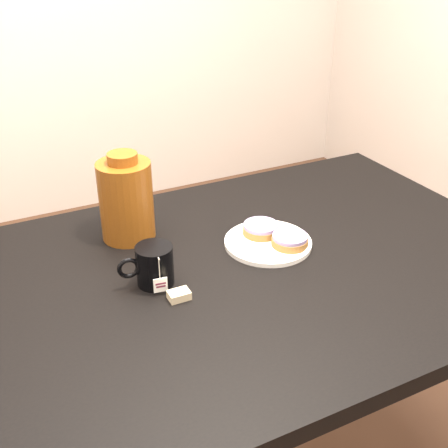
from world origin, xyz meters
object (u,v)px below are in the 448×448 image
(mug, at_px, (154,265))
(table, at_px, (239,297))
(bagel_package, at_px, (126,199))
(plate, at_px, (268,242))
(bagel_front, at_px, (290,240))
(bagel_back, at_px, (261,229))
(teabag_pouch, at_px, (179,295))

(mug, bearing_deg, table, -0.50)
(bagel_package, bearing_deg, plate, -33.99)
(table, height_order, bagel_front, bagel_front)
(bagel_back, xyz_separation_m, mug, (-0.31, -0.07, 0.02))
(bagel_front, bearing_deg, table, -173.64)
(table, height_order, bagel_package, bagel_package)
(bagel_front, distance_m, bagel_package, 0.41)
(plate, distance_m, bagel_back, 0.04)
(plate, height_order, teabag_pouch, teabag_pouch)
(plate, relative_size, bagel_front, 1.86)
(plate, distance_m, bagel_front, 0.06)
(bagel_back, distance_m, bagel_package, 0.34)
(bagel_back, distance_m, teabag_pouch, 0.32)
(table, height_order, plate, plate)
(table, distance_m, bagel_package, 0.36)
(mug, bearing_deg, bagel_back, 20.01)
(plate, xyz_separation_m, bagel_back, (0.00, 0.04, 0.02))
(bagel_package, bearing_deg, bagel_back, -28.30)
(mug, distance_m, teabag_pouch, 0.09)
(bagel_back, height_order, teabag_pouch, bagel_back)
(bagel_back, xyz_separation_m, bagel_package, (-0.29, 0.16, 0.08))
(bagel_front, height_order, teabag_pouch, bagel_front)
(bagel_front, xyz_separation_m, teabag_pouch, (-0.31, -0.07, -0.02))
(plate, bearing_deg, bagel_front, -48.92)
(bagel_front, bearing_deg, teabag_pouch, -167.99)
(bagel_back, height_order, bagel_package, bagel_package)
(table, bearing_deg, bagel_package, 125.46)
(bagel_front, bearing_deg, bagel_back, 113.29)
(bagel_front, bearing_deg, mug, 178.14)
(teabag_pouch, xyz_separation_m, bagel_package, (-0.01, 0.30, 0.09))
(bagel_back, height_order, mug, mug)
(mug, height_order, bagel_package, bagel_package)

